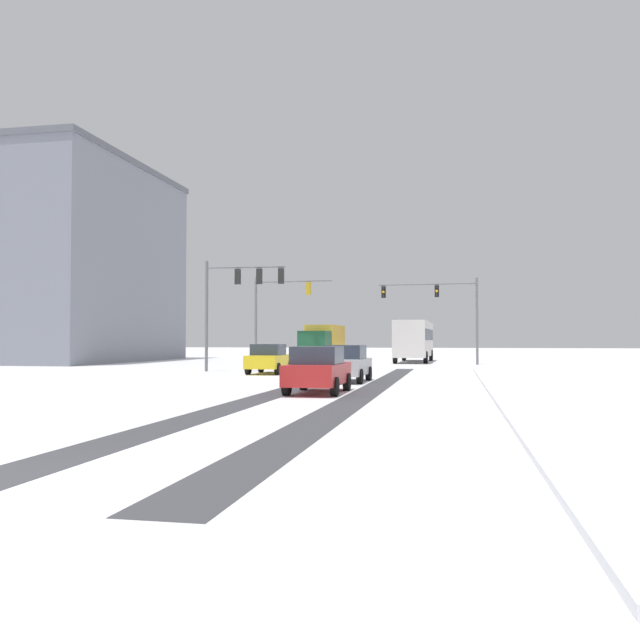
{
  "coord_description": "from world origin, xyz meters",
  "views": [
    {
      "loc": [
        6.24,
        -8.03,
        1.85
      ],
      "look_at": [
        0.0,
        23.19,
        2.8
      ],
      "focal_mm": 37.47,
      "sensor_mm": 36.0,
      "label": 1
    }
  ],
  "objects_px": {
    "bus_oncoming": "(414,338)",
    "office_building_far_left_block": "(4,265)",
    "traffic_signal_far_right": "(441,302)",
    "car_red_third": "(318,370)",
    "car_silver_second": "(346,363)",
    "car_yellow_cab_lead": "(269,359)",
    "box_truck_delivery": "(323,343)",
    "traffic_signal_near_left": "(238,290)",
    "traffic_signal_far_left": "(276,305)"
  },
  "relations": [
    {
      "from": "traffic_signal_far_right",
      "to": "bus_oncoming",
      "type": "relative_size",
      "value": 0.68
    },
    {
      "from": "car_red_third",
      "to": "box_truck_delivery",
      "type": "relative_size",
      "value": 0.55
    },
    {
      "from": "car_red_third",
      "to": "traffic_signal_far_left",
      "type": "bearing_deg",
      "value": 108.28
    },
    {
      "from": "car_silver_second",
      "to": "car_red_third",
      "type": "relative_size",
      "value": 1.01
    },
    {
      "from": "bus_oncoming",
      "to": "traffic_signal_far_left",
      "type": "bearing_deg",
      "value": -135.43
    },
    {
      "from": "box_truck_delivery",
      "to": "traffic_signal_far_left",
      "type": "bearing_deg",
      "value": -119.34
    },
    {
      "from": "traffic_signal_near_left",
      "to": "traffic_signal_far_left",
      "type": "xyz_separation_m",
      "value": [
        -0.29,
        9.79,
        -0.33
      ]
    },
    {
      "from": "car_silver_second",
      "to": "office_building_far_left_block",
      "type": "height_order",
      "value": "office_building_far_left_block"
    },
    {
      "from": "traffic_signal_far_right",
      "to": "car_silver_second",
      "type": "bearing_deg",
      "value": -99.62
    },
    {
      "from": "traffic_signal_far_left",
      "to": "box_truck_delivery",
      "type": "height_order",
      "value": "traffic_signal_far_left"
    },
    {
      "from": "car_silver_second",
      "to": "office_building_far_left_block",
      "type": "relative_size",
      "value": 0.16
    },
    {
      "from": "bus_oncoming",
      "to": "office_building_far_left_block",
      "type": "distance_m",
      "value": 36.62
    },
    {
      "from": "car_yellow_cab_lead",
      "to": "office_building_far_left_block",
      "type": "relative_size",
      "value": 0.16
    },
    {
      "from": "traffic_signal_near_left",
      "to": "traffic_signal_far_left",
      "type": "height_order",
      "value": "same"
    },
    {
      "from": "traffic_signal_far_right",
      "to": "car_red_third",
      "type": "distance_m",
      "value": 29.03
    },
    {
      "from": "bus_oncoming",
      "to": "traffic_signal_far_right",
      "type": "bearing_deg",
      "value": -65.52
    },
    {
      "from": "traffic_signal_far_left",
      "to": "car_silver_second",
      "type": "distance_m",
      "value": 20.05
    },
    {
      "from": "car_red_third",
      "to": "traffic_signal_near_left",
      "type": "bearing_deg",
      "value": 118.06
    },
    {
      "from": "traffic_signal_far_left",
      "to": "car_red_third",
      "type": "height_order",
      "value": "traffic_signal_far_left"
    },
    {
      "from": "car_red_third",
      "to": "bus_oncoming",
      "type": "xyz_separation_m",
      "value": [
        1.42,
        33.64,
        1.18
      ]
    },
    {
      "from": "traffic_signal_near_left",
      "to": "office_building_far_left_block",
      "type": "bearing_deg",
      "value": 150.6
    },
    {
      "from": "traffic_signal_far_left",
      "to": "car_yellow_cab_lead",
      "type": "distance_m",
      "value": 12.56
    },
    {
      "from": "traffic_signal_far_left",
      "to": "car_red_third",
      "type": "bearing_deg",
      "value": -71.72
    },
    {
      "from": "office_building_far_left_block",
      "to": "car_yellow_cab_lead",
      "type": "bearing_deg",
      "value": -30.23
    },
    {
      "from": "car_yellow_cab_lead",
      "to": "office_building_far_left_block",
      "type": "bearing_deg",
      "value": 149.77
    },
    {
      "from": "car_yellow_cab_lead",
      "to": "car_silver_second",
      "type": "height_order",
      "value": "same"
    },
    {
      "from": "car_yellow_cab_lead",
      "to": "bus_oncoming",
      "type": "height_order",
      "value": "bus_oncoming"
    },
    {
      "from": "traffic_signal_far_left",
      "to": "office_building_far_left_block",
      "type": "relative_size",
      "value": 0.25
    },
    {
      "from": "traffic_signal_near_left",
      "to": "traffic_signal_far_left",
      "type": "bearing_deg",
      "value": 91.68
    },
    {
      "from": "traffic_signal_near_left",
      "to": "car_silver_second",
      "type": "xyz_separation_m",
      "value": [
        7.74,
        -8.24,
        -3.93
      ]
    },
    {
      "from": "car_yellow_cab_lead",
      "to": "bus_oncoming",
      "type": "distance_m",
      "value": 22.12
    },
    {
      "from": "car_yellow_cab_lead",
      "to": "box_truck_delivery",
      "type": "relative_size",
      "value": 0.55
    },
    {
      "from": "traffic_signal_far_right",
      "to": "car_silver_second",
      "type": "height_order",
      "value": "traffic_signal_far_right"
    },
    {
      "from": "car_yellow_cab_lead",
      "to": "car_silver_second",
      "type": "xyz_separation_m",
      "value": [
        5.29,
        -6.3,
        0.0
      ]
    },
    {
      "from": "traffic_signal_near_left",
      "to": "office_building_far_left_block",
      "type": "distance_m",
      "value": 30.79
    },
    {
      "from": "traffic_signal_far_right",
      "to": "car_red_third",
      "type": "bearing_deg",
      "value": -97.49
    },
    {
      "from": "traffic_signal_near_left",
      "to": "office_building_far_left_block",
      "type": "xyz_separation_m",
      "value": [
        -26.63,
        15.0,
        3.75
      ]
    },
    {
      "from": "bus_oncoming",
      "to": "office_building_far_left_block",
      "type": "bearing_deg",
      "value": -173.46
    },
    {
      "from": "traffic_signal_far_left",
      "to": "box_truck_delivery",
      "type": "distance_m",
      "value": 5.94
    },
    {
      "from": "traffic_signal_far_right",
      "to": "car_yellow_cab_lead",
      "type": "distance_m",
      "value": 18.72
    },
    {
      "from": "car_silver_second",
      "to": "bus_oncoming",
      "type": "distance_m",
      "value": 27.4
    },
    {
      "from": "car_yellow_cab_lead",
      "to": "car_red_third",
      "type": "relative_size",
      "value": 1.0
    },
    {
      "from": "traffic_signal_far_right",
      "to": "car_yellow_cab_lead",
      "type": "bearing_deg",
      "value": -119.64
    },
    {
      "from": "traffic_signal_far_left",
      "to": "car_silver_second",
      "type": "relative_size",
      "value": 1.57
    },
    {
      "from": "traffic_signal_near_left",
      "to": "car_silver_second",
      "type": "bearing_deg",
      "value": -46.79
    },
    {
      "from": "traffic_signal_far_left",
      "to": "car_yellow_cab_lead",
      "type": "relative_size",
      "value": 1.58
    },
    {
      "from": "traffic_signal_far_left",
      "to": "car_silver_second",
      "type": "bearing_deg",
      "value": -66.0
    },
    {
      "from": "traffic_signal_far_left",
      "to": "traffic_signal_far_right",
      "type": "xyz_separation_m",
      "value": [
        11.79,
        4.2,
        0.29
      ]
    },
    {
      "from": "traffic_signal_far_right",
      "to": "car_yellow_cab_lead",
      "type": "relative_size",
      "value": 1.81
    },
    {
      "from": "traffic_signal_far_right",
      "to": "traffic_signal_far_left",
      "type": "bearing_deg",
      "value": -160.41
    }
  ]
}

